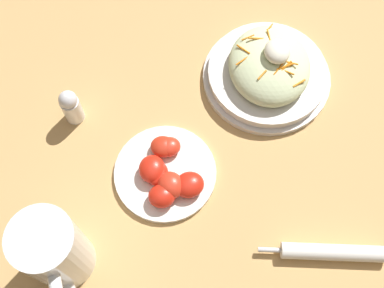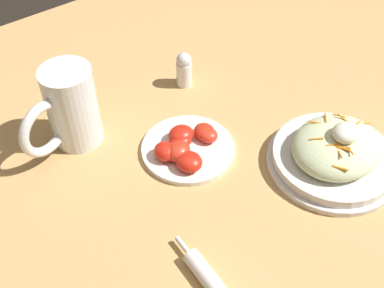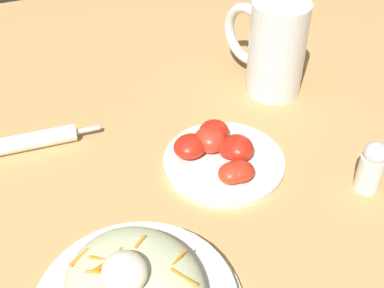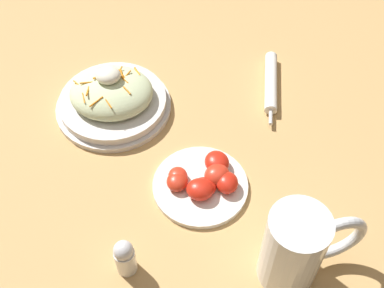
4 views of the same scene
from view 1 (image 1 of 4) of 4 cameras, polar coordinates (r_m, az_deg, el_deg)
The scene contains 6 objects.
ground_plane at distance 0.85m, azimuth 3.68°, elevation 0.57°, with size 1.43×1.43×0.00m, color tan.
salad_plate at distance 0.89m, azimuth 8.89°, elevation 8.53°, with size 0.23×0.23×0.10m.
beer_mug at distance 0.75m, azimuth -15.49°, elevation -12.46°, with size 0.16×0.09×0.16m.
napkin_roll at distance 0.81m, azimuth 16.06°, elevation -12.05°, with size 0.03×0.20×0.03m.
tomato_plate at distance 0.81m, azimuth -3.05°, elevation -3.47°, with size 0.17×0.17×0.04m.
salt_shaker at distance 0.86m, azimuth -13.95°, elevation 4.31°, with size 0.03×0.03×0.08m.
Camera 1 is at (-0.35, 0.06, 0.78)m, focal length 45.69 mm.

